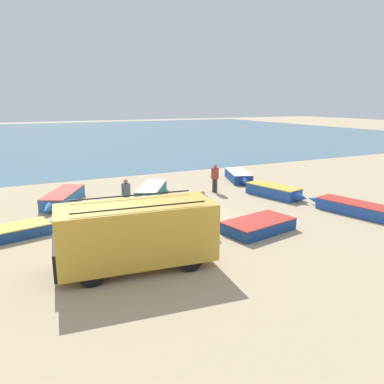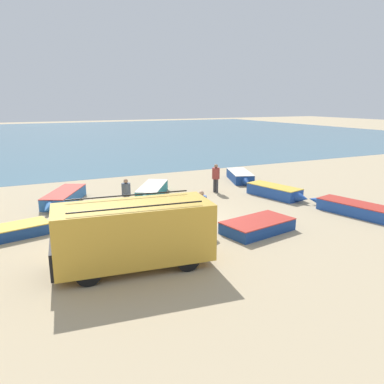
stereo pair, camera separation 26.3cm
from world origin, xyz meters
name	(u,v)px [view 1 (the left image)]	position (x,y,z in m)	size (l,w,h in m)	color
ground_plane	(184,222)	(0.00, 0.00, 0.00)	(200.00, 200.00, 0.00)	tan
sea_water	(53,135)	(0.00, 52.00, 0.00)	(120.00, 80.00, 0.01)	#477084
parked_van	(136,233)	(-3.56, -3.83, 1.24)	(5.51, 2.65, 2.38)	gold
fishing_rowboat_0	(62,198)	(-4.70, 5.90, 0.33)	(2.99, 4.62, 0.67)	#2D66AD
fishing_rowboat_1	(151,192)	(0.27, 5.16, 0.33)	(3.16, 4.33, 0.67)	#1E757F
fishing_rowboat_2	(239,176)	(7.55, 6.74, 0.34)	(2.38, 4.15, 0.68)	navy
fishing_rowboat_3	(275,191)	(6.94, 1.86, 0.34)	(1.99, 4.12, 0.68)	#234CA3
fishing_rowboat_4	(260,225)	(2.46, -2.69, 0.27)	(3.93, 2.25, 0.53)	navy
fishing_rowboat_5	(354,208)	(8.34, -2.66, 0.30)	(2.19, 4.94, 0.61)	#234CA3
fishing_rowboat_6	(1,235)	(-7.76, 1.11, 0.25)	(5.01, 2.18, 0.50)	navy
fisherman_0	(202,207)	(0.20, -1.51, 1.09)	(0.48, 0.48, 1.82)	navy
fisherman_1	(215,176)	(4.29, 4.51, 1.07)	(0.47, 0.47, 1.80)	#38383D
fisherman_2	(126,192)	(-1.93, 2.81, 1.03)	(0.45, 0.45, 1.73)	navy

